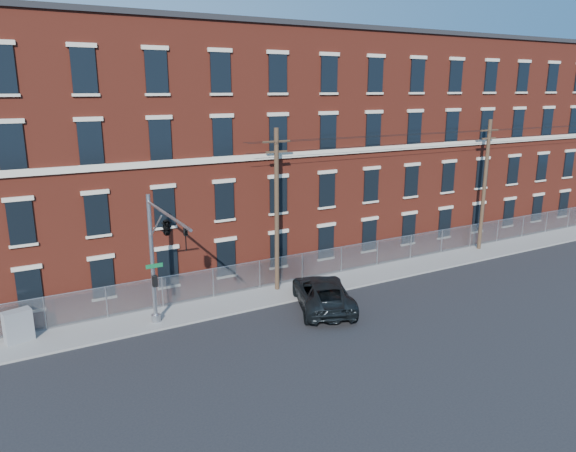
% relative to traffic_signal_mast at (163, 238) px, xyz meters
% --- Properties ---
extents(ground, '(140.00, 140.00, 0.00)m').
position_rel_traffic_signal_mast_xyz_m(ground, '(6.00, -2.18, -5.39)').
color(ground, black).
rests_on(ground, ground).
extents(sidewalk, '(65.00, 3.00, 0.12)m').
position_rel_traffic_signal_mast_xyz_m(sidewalk, '(18.00, 2.82, -5.33)').
color(sidewalk, gray).
rests_on(sidewalk, ground).
extents(mill_building, '(55.30, 14.32, 16.30)m').
position_rel_traffic_signal_mast_xyz_m(mill_building, '(18.00, 11.75, 2.76)').
color(mill_building, maroon).
rests_on(mill_building, ground).
extents(chain_link_fence, '(59.06, 0.06, 1.85)m').
position_rel_traffic_signal_mast_xyz_m(chain_link_fence, '(18.00, 4.12, -4.33)').
color(chain_link_fence, '#A5A8AD').
rests_on(chain_link_fence, ground).
extents(traffic_signal_mast, '(0.90, 6.75, 7.00)m').
position_rel_traffic_signal_mast_xyz_m(traffic_signal_mast, '(0.00, 0.00, 0.00)').
color(traffic_signal_mast, '#9EA0A5').
rests_on(traffic_signal_mast, ground).
extents(utility_pole_near, '(1.80, 0.28, 10.00)m').
position_rel_traffic_signal_mast_xyz_m(utility_pole_near, '(8.00, 3.42, -0.05)').
color(utility_pole_near, '#443222').
rests_on(utility_pole_near, ground).
extents(utility_pole_mid, '(1.80, 0.28, 10.00)m').
position_rel_traffic_signal_mast_xyz_m(utility_pole_mid, '(26.00, 3.42, -0.05)').
color(utility_pole_mid, '#443222').
rests_on(utility_pole_mid, ground).
extents(overhead_wires, '(40.00, 0.62, 0.62)m').
position_rel_traffic_signal_mast_xyz_m(overhead_wires, '(26.00, 3.42, 3.73)').
color(overhead_wires, black).
rests_on(overhead_wires, ground).
extents(pickup_truck, '(4.96, 6.89, 1.74)m').
position_rel_traffic_signal_mast_xyz_m(pickup_truck, '(9.06, -0.20, -4.52)').
color(pickup_truck, black).
rests_on(pickup_truck, ground).
extents(utility_cabinet, '(1.42, 0.94, 1.63)m').
position_rel_traffic_signal_mast_xyz_m(utility_cabinet, '(-6.58, 3.35, -4.46)').
color(utility_cabinet, slate).
rests_on(utility_cabinet, sidewalk).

